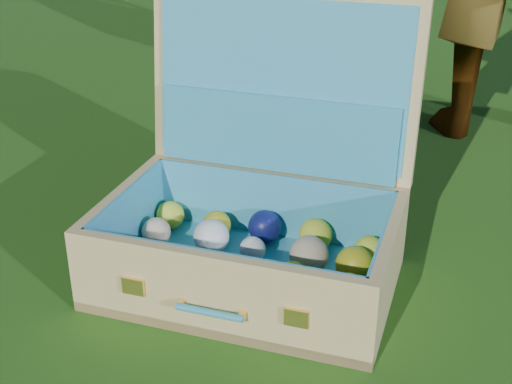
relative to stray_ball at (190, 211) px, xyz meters
The scene contains 3 objects.
ground 0.40m from the stray_ball, 12.31° to the right, with size 60.00×60.00×0.00m, color #215114.
stray_ball is the anchor object (origin of this frame).
suitcase 0.32m from the stray_ball, 35.26° to the right, with size 0.71×0.59×0.63m.
Camera 1 is at (0.13, -1.52, 0.92)m, focal length 50.00 mm.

